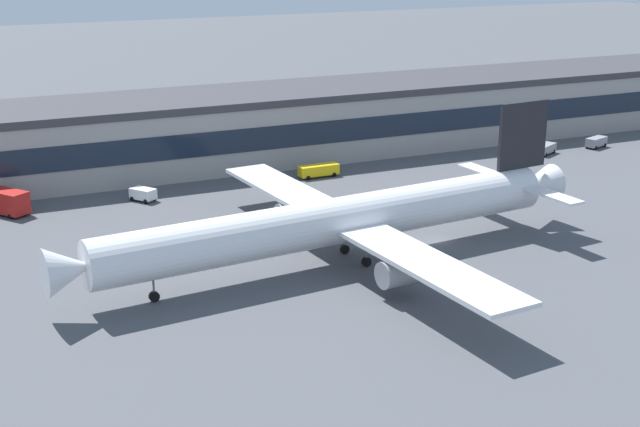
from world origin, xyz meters
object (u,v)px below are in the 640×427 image
object	(u,v)px
airliner	(341,220)
baggage_tug	(143,194)
pushback_tractor	(543,148)
follow_me_car	(597,142)
belt_loader	(319,170)
fuel_truck	(2,200)

from	to	relation	value
airliner	baggage_tug	xyz separation A→B (m)	(-15.14, 33.97, -4.13)
pushback_tractor	airliner	bearing A→B (deg)	-149.06
pushback_tractor	follow_me_car	world-z (taller)	follow_me_car
pushback_tractor	baggage_tug	distance (m)	69.84
pushback_tractor	follow_me_car	size ratio (longest dim) A/B	1.14
airliner	belt_loader	bearing A→B (deg)	69.49
follow_me_car	baggage_tug	bearing A→B (deg)	179.17
airliner	fuel_truck	distance (m)	49.67
fuel_truck	belt_loader	bearing A→B (deg)	-1.07
pushback_tractor	fuel_truck	world-z (taller)	fuel_truck
baggage_tug	belt_loader	xyz separation A→B (m)	(28.32, 1.28, 0.07)
baggage_tug	fuel_truck	size ratio (longest dim) A/B	0.48
belt_loader	pushback_tractor	bearing A→B (deg)	-3.40
airliner	pushback_tractor	xyz separation A→B (m)	(54.69, 32.79, -4.16)
airliner	baggage_tug	bearing A→B (deg)	114.02
airliner	follow_me_car	distance (m)	74.16
airliner	fuel_truck	bearing A→B (deg)	133.20
follow_me_car	pushback_tractor	bearing A→B (deg)	-179.97
follow_me_car	belt_loader	size ratio (longest dim) A/B	0.74
pushback_tractor	fuel_truck	bearing A→B (deg)	177.84
airliner	follow_me_car	world-z (taller)	airliner
pushback_tractor	follow_me_car	distance (m)	11.70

